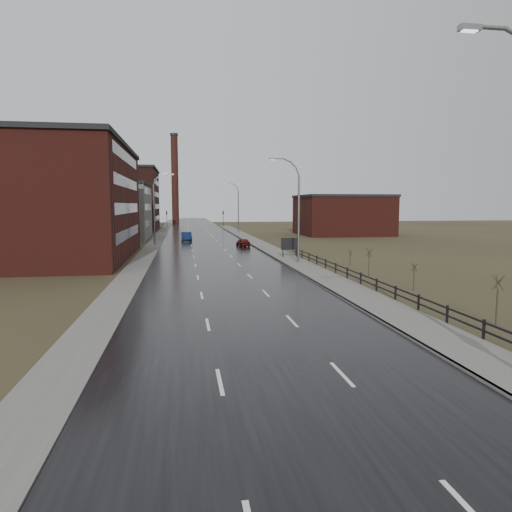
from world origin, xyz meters
name	(u,v)px	position (x,y,z in m)	size (l,w,h in m)	color
ground	(312,432)	(0.00, 0.00, 0.00)	(320.00, 320.00, 0.00)	#2D2819
road	(206,245)	(0.00, 60.00, 0.03)	(14.00, 300.00, 0.06)	black
sidewalk_right	(299,264)	(8.60, 35.00, 0.09)	(3.20, 180.00, 0.18)	#595651
curb_right	(285,265)	(7.08, 35.00, 0.09)	(0.16, 180.00, 0.18)	slate
sidewalk_left	(153,246)	(-8.20, 60.00, 0.06)	(2.40, 260.00, 0.12)	#595651
warehouse_near	(31,202)	(-20.99, 45.00, 6.76)	(22.44, 28.56, 13.50)	#471914
warehouse_mid	(105,211)	(-17.99, 78.00, 5.26)	(16.32, 20.40, 10.50)	slate
warehouse_far	(104,199)	(-22.99, 108.00, 7.76)	(26.52, 24.48, 15.50)	#331611
building_right	(342,215)	(30.30, 82.00, 4.26)	(18.36, 16.32, 8.50)	#471914
smokestack	(175,178)	(-6.00, 150.00, 15.50)	(2.70, 2.70, 30.70)	#331611
streetlight_right_mid	(296,210)	(8.50, 36.00, 5.84)	(3.36, 0.28, 11.35)	slate
streetlight_left	(156,208)	(-7.70, 62.00, 5.84)	(3.36, 0.28, 11.35)	slate
streetlight_right_far	(237,207)	(8.50, 90.00, 5.84)	(3.36, 0.28, 11.35)	slate
guardrail	(381,285)	(10.30, 18.31, 0.71)	(0.10, 53.05, 1.10)	black
shrub_c	(497,299)	(12.89, 9.59, 1.44)	(0.64, 0.67, 2.72)	#382D23
shrub_d	(414,276)	(13.51, 19.59, 1.09)	(0.49, 0.52, 2.06)	#382D23
shrub_e	(369,262)	(12.67, 26.02, 1.38)	(0.61, 0.65, 2.60)	#382D23
shrub_f	(350,258)	(13.81, 33.61, 0.87)	(0.40, 0.42, 1.65)	#382D23
billboard	(290,244)	(9.10, 41.16, 1.69)	(2.21, 0.17, 2.48)	black
traffic_light_left	(167,211)	(-8.00, 120.00, 4.60)	(0.58, 2.73, 5.30)	black
traffic_light_right	(223,211)	(8.00, 120.00, 4.60)	(0.58, 2.73, 5.30)	black
car_near	(186,237)	(-2.96, 68.41, 0.80)	(1.70, 4.88, 1.61)	#0B1A3A
car_far	(243,243)	(5.50, 56.77, 0.65)	(1.53, 3.79, 1.29)	#50100D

